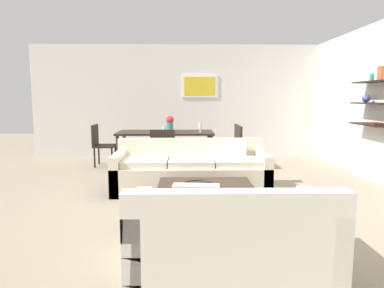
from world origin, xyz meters
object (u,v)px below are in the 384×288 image
at_px(dining_chair_foot, 163,150).
at_px(dining_chair_right_near, 234,145).
at_px(wine_glass_right_near, 200,126).
at_px(loveseat_white, 230,237).
at_px(coffee_table, 206,202).
at_px(wine_glass_right_far, 200,125).
at_px(centerpiece_vase, 170,123).
at_px(dining_table, 166,135).
at_px(decorative_bowl, 199,186).
at_px(wine_glass_foot, 164,128).
at_px(sofa_beige, 191,172).
at_px(dining_chair_right_far, 231,142).
at_px(dining_chair_left_far, 101,142).

xyz_separation_m(dining_chair_foot, dining_chair_right_near, (1.38, 0.65, 0.00)).
bearing_deg(dining_chair_foot, wine_glass_right_near, 46.02).
height_order(loveseat_white, coffee_table, loveseat_white).
height_order(wine_glass_right_far, centerpiece_vase, centerpiece_vase).
relative_size(dining_table, dining_chair_right_near, 2.22).
distance_m(decorative_bowl, wine_glass_foot, 2.81).
xyz_separation_m(dining_chair_foot, centerpiece_vase, (0.09, 0.79, 0.42)).
bearing_deg(sofa_beige, wine_glass_right_near, 82.74).
height_order(loveseat_white, dining_table, loveseat_white).
relative_size(dining_chair_right_near, dining_chair_right_far, 1.00).
relative_size(dining_chair_right_near, wine_glass_right_far, 5.05).
xyz_separation_m(dining_chair_right_near, wine_glass_right_far, (-0.67, 0.31, 0.37)).
bearing_deg(dining_chair_right_near, dining_chair_right_far, 90.00).
bearing_deg(wine_glass_right_near, centerpiece_vase, 174.77).
height_order(dining_table, dining_chair_foot, dining_chair_foot).
bearing_deg(centerpiece_vase, dining_table, 151.04).
bearing_deg(dining_chair_right_near, centerpiece_vase, 173.54).
bearing_deg(sofa_beige, dining_chair_left_far, 133.67).
xyz_separation_m(loveseat_white, wine_glass_right_near, (-0.06, 4.21, 0.58)).
distance_m(dining_chair_right_far, wine_glass_right_near, 0.82).
bearing_deg(dining_chair_foot, wine_glass_foot, 90.00).
xyz_separation_m(loveseat_white, coffee_table, (-0.12, 1.29, -0.10)).
height_order(coffee_table, dining_chair_right_far, dining_chair_right_far).
relative_size(sofa_beige, dining_chair_right_far, 2.68).
height_order(dining_chair_right_far, centerpiece_vase, centerpiece_vase).
height_order(dining_chair_foot, dining_chair_right_far, same).
bearing_deg(dining_chair_foot, coffee_table, -73.38).
height_order(sofa_beige, dining_chair_right_near, dining_chair_right_near).
relative_size(coffee_table, wine_glass_foot, 7.59).
bearing_deg(sofa_beige, dining_chair_right_near, 60.77).
bearing_deg(loveseat_white, coffee_table, 95.49).
relative_size(loveseat_white, wine_glass_right_near, 9.65).
bearing_deg(dining_chair_foot, dining_table, 90.00).
distance_m(sofa_beige, centerpiece_vase, 1.88).
xyz_separation_m(dining_table, dining_chair_right_near, (1.38, -0.20, -0.18)).
height_order(sofa_beige, wine_glass_right_far, wine_glass_right_far).
bearing_deg(sofa_beige, dining_chair_right_far, 65.91).
bearing_deg(coffee_table, decorative_bowl, -144.08).
bearing_deg(decorative_bowl, centerpiece_vase, 98.73).
distance_m(loveseat_white, dining_chair_right_near, 4.17).
relative_size(dining_chair_foot, wine_glass_right_far, 5.05).
distance_m(dining_chair_right_near, wine_glass_right_near, 0.77).
xyz_separation_m(loveseat_white, wine_glass_foot, (-0.78, 3.94, 0.56)).
xyz_separation_m(sofa_beige, dining_chair_right_near, (0.88, 1.58, 0.21)).
height_order(dining_chair_right_far, wine_glass_right_far, wine_glass_right_far).
bearing_deg(wine_glass_right_far, dining_table, -171.30).
bearing_deg(loveseat_white, dining_chair_foot, 102.58).
height_order(dining_table, wine_glass_right_near, wine_glass_right_near).
bearing_deg(dining_chair_right_far, sofa_beige, -114.09).
distance_m(wine_glass_right_near, centerpiece_vase, 0.62).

